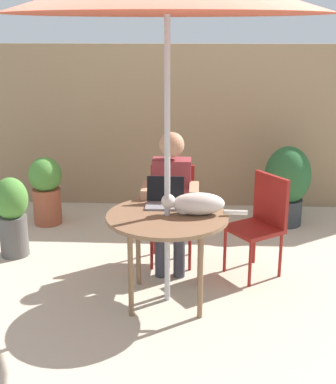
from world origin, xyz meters
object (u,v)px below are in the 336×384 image
person_seated (171,194)px  cat (195,204)px  laptop (165,197)px  chair_occupied (172,206)px  patio_table (167,223)px  potted_plant_by_chair (12,214)px  potted_plant_corner (287,182)px  chair_empty (262,217)px  potted_plant_near_fence (46,188)px

person_seated → cat: 0.67m
laptop → chair_occupied: bearing=86.8°
patio_table → person_seated: size_ratio=0.77×
laptop → potted_plant_by_chair: bearing=159.7°
chair_occupied → potted_plant_corner: 1.55m
chair_empty → cat: (-0.58, -0.53, 0.29)m
person_seated → laptop: person_seated is taller
chair_empty → potted_plant_corner: chair_empty is taller
potted_plant_by_chair → cat: bearing=-24.3°
potted_plant_by_chair → potted_plant_corner: bearing=19.9°
chair_occupied → patio_table: bearing=-90.0°
chair_empty → person_seated: (-0.79, 0.10, 0.17)m
person_seated → potted_plant_corner: size_ratio=1.40×
potted_plant_near_fence → potted_plant_corner: (2.62, 0.12, 0.08)m
person_seated → potted_plant_corner: 1.66m
person_seated → chair_occupied: bearing=90.0°
patio_table → cat: 0.26m
cat → chair_empty: bearing=42.5°
cat → chair_occupied: bearing=105.0°
chair_occupied → potted_plant_by_chair: size_ratio=1.15×
patio_table → laptop: bearing=97.0°
patio_table → laptop: 0.28m
chair_occupied → laptop: 0.62m
chair_occupied → potted_plant_near_fence: 1.65m
patio_table → potted_plant_by_chair: (-1.50, 0.79, -0.24)m
cat → potted_plant_near_fence: size_ratio=0.88×
laptop → potted_plant_by_chair: (-1.47, 0.54, -0.37)m
chair_occupied → cat: cat is taller
chair_occupied → cat: (0.21, -0.78, 0.29)m
laptop → potted_plant_corner: bearing=51.0°
patio_table → potted_plant_near_fence: potted_plant_near_fence is taller
chair_occupied → laptop: laptop is taller
potted_plant_near_fence → person_seated: bearing=-35.4°
laptop → potted_plant_corner: laptop is taller
laptop → cat: laptop is taller
cat → potted_plant_by_chair: 1.91m
laptop → potted_plant_near_fence: 2.01m
potted_plant_near_fence → laptop: bearing=-45.4°
potted_plant_near_fence → potted_plant_by_chair: 0.86m
chair_occupied → person_seated: bearing=-90.0°
patio_table → potted_plant_corner: (1.20, 1.77, -0.18)m
laptop → potted_plant_near_fence: size_ratio=0.40×
patio_table → laptop: laptop is taller
person_seated → laptop: size_ratio=4.06×
person_seated → potted_plant_by_chair: 1.53m
chair_occupied → cat: size_ratio=1.34×
chair_empty → cat: size_ratio=1.34×
chair_occupied → potted_plant_by_chair: (-1.50, -0.01, -0.10)m
potted_plant_corner → person_seated: bearing=-136.9°
person_seated → laptop: bearing=-94.4°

